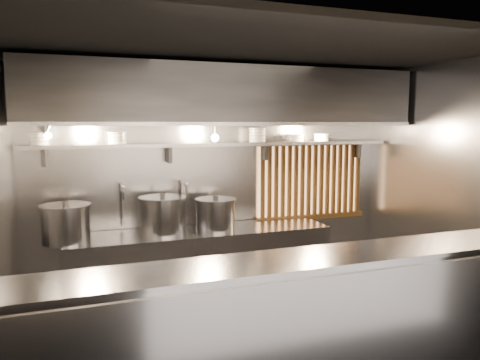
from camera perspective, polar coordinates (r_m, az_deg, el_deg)
floor at (r=4.82m, az=2.72°, el=-19.27°), size 4.50×4.50×0.00m
ceiling at (r=4.38m, az=2.93°, el=15.78°), size 4.50×4.50×0.00m
wall_back at (r=5.78m, az=-2.94°, el=-0.30°), size 4.50×0.00×4.50m
wall_right at (r=5.64m, az=24.40°, el=-1.09°), size 0.00×3.00×3.00m
serving_counter at (r=3.79m, az=8.63°, el=-17.42°), size 4.50×0.56×1.13m
cooking_bench at (r=5.56m, az=-4.75°, el=-10.66°), size 3.00×0.70×0.90m
bowl_shelf at (r=5.57m, az=-2.43°, el=4.38°), size 4.40×0.34×0.04m
exhaust_hood at (r=5.36m, az=-1.74°, el=10.11°), size 4.40×0.81×0.65m
wood_screen at (r=6.24m, az=8.68°, el=-0.02°), size 1.56×0.09×1.04m
faucet_left at (r=5.44m, az=-14.18°, el=-1.95°), size 0.04×0.30×0.50m
faucet_right at (r=5.55m, az=-6.98°, el=-1.62°), size 0.04×0.30×0.50m
heat_lamp at (r=4.84m, az=-22.70°, el=5.70°), size 0.25×0.35×0.20m
pendant_bulb at (r=5.42m, az=-3.06°, el=5.18°), size 0.09×0.09×0.19m
stock_pot_left at (r=5.17m, az=-20.44°, el=-4.96°), size 0.55×0.55×0.44m
stock_pot_mid at (r=5.30m, az=-9.37°, el=-4.23°), size 0.60×0.60×0.46m
stock_pot_right at (r=5.42m, az=-2.98°, el=-4.17°), size 0.56×0.56×0.41m
bowl_stack_0 at (r=5.32m, az=-23.31°, el=4.64°), size 0.21×0.21×0.13m
bowl_stack_1 at (r=5.33m, az=-14.75°, el=4.98°), size 0.22×0.22×0.13m
bowl_stack_2 at (r=5.73m, az=2.11°, el=5.50°), size 0.21×0.21×0.17m
bowl_stack_3 at (r=5.94m, az=6.67°, el=5.14°), size 0.24×0.24×0.09m
bowl_stack_4 at (r=6.12m, az=9.88°, el=5.14°), size 0.20×0.20×0.09m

